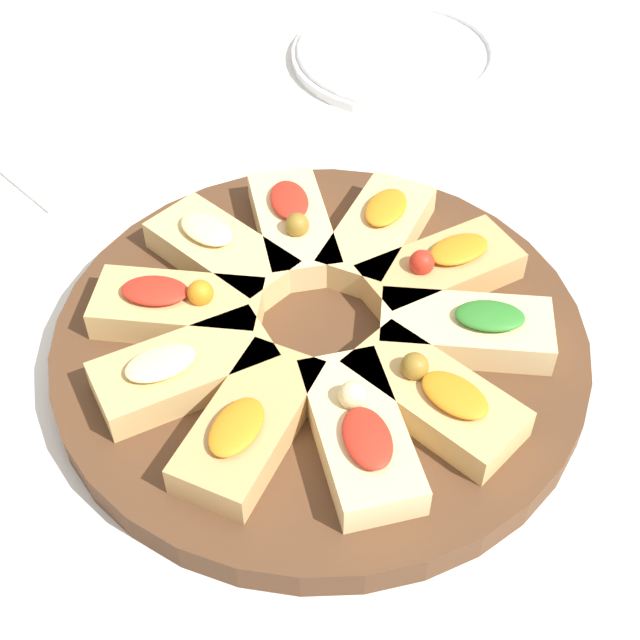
# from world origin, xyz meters

# --- Properties ---
(ground_plane) EXTENTS (3.00, 3.00, 0.00)m
(ground_plane) POSITION_xyz_m (0.00, 0.00, 0.00)
(ground_plane) COLOR silver
(serving_board) EXTENTS (0.41, 0.41, 0.02)m
(serving_board) POSITION_xyz_m (0.00, 0.00, 0.01)
(serving_board) COLOR #51331E
(serving_board) RESTS_ON ground_plane
(focaccia_slice_0) EXTENTS (0.09, 0.14, 0.03)m
(focaccia_slice_0) POSITION_xyz_m (-0.03, -0.11, 0.04)
(focaccia_slice_0) COLOR #DBB775
(focaccia_slice_0) RESTS_ON serving_board
(focaccia_slice_1) EXTENTS (0.10, 0.14, 0.04)m
(focaccia_slice_1) POSITION_xyz_m (0.04, -0.10, 0.04)
(focaccia_slice_1) COLOR tan
(focaccia_slice_1) RESTS_ON serving_board
(focaccia_slice_2) EXTENTS (0.14, 0.12, 0.03)m
(focaccia_slice_2) POSITION_xyz_m (0.09, -0.07, 0.04)
(focaccia_slice_2) COLOR tan
(focaccia_slice_2) RESTS_ON serving_board
(focaccia_slice_3) EXTENTS (0.13, 0.06, 0.03)m
(focaccia_slice_3) POSITION_xyz_m (0.11, 0.00, 0.04)
(focaccia_slice_3) COLOR tan
(focaccia_slice_3) RESTS_ON serving_board
(focaccia_slice_4) EXTENTS (0.13, 0.13, 0.04)m
(focaccia_slice_4) POSITION_xyz_m (0.08, 0.07, 0.04)
(focaccia_slice_4) COLOR #E5C689
(focaccia_slice_4) RESTS_ON serving_board
(focaccia_slice_5) EXTENTS (0.09, 0.14, 0.04)m
(focaccia_slice_5) POSITION_xyz_m (0.03, 0.10, 0.04)
(focaccia_slice_5) COLOR tan
(focaccia_slice_5) RESTS_ON serving_board
(focaccia_slice_6) EXTENTS (0.10, 0.14, 0.03)m
(focaccia_slice_6) POSITION_xyz_m (-0.04, 0.10, 0.04)
(focaccia_slice_6) COLOR #E5C689
(focaccia_slice_6) RESTS_ON serving_board
(focaccia_slice_7) EXTENTS (0.14, 0.12, 0.04)m
(focaccia_slice_7) POSITION_xyz_m (-0.09, 0.06, 0.04)
(focaccia_slice_7) COLOR tan
(focaccia_slice_7) RESTS_ON serving_board
(focaccia_slice_8) EXTENTS (0.13, 0.06, 0.03)m
(focaccia_slice_8) POSITION_xyz_m (-0.11, -0.00, 0.04)
(focaccia_slice_8) COLOR #DBB775
(focaccia_slice_8) RESTS_ON serving_board
(focaccia_slice_9) EXTENTS (0.14, 0.12, 0.04)m
(focaccia_slice_9) POSITION_xyz_m (-0.09, -0.07, 0.04)
(focaccia_slice_9) COLOR #E5C689
(focaccia_slice_9) RESTS_ON serving_board
(plate_left) EXTENTS (0.23, 0.23, 0.02)m
(plate_left) POSITION_xyz_m (-0.43, -0.12, 0.01)
(plate_left) COLOR white
(plate_left) RESTS_ON ground_plane
(napkin_stack) EXTENTS (0.17, 0.16, 0.01)m
(napkin_stack) POSITION_xyz_m (-0.13, -0.33, 0.00)
(napkin_stack) COLOR white
(napkin_stack) RESTS_ON ground_plane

